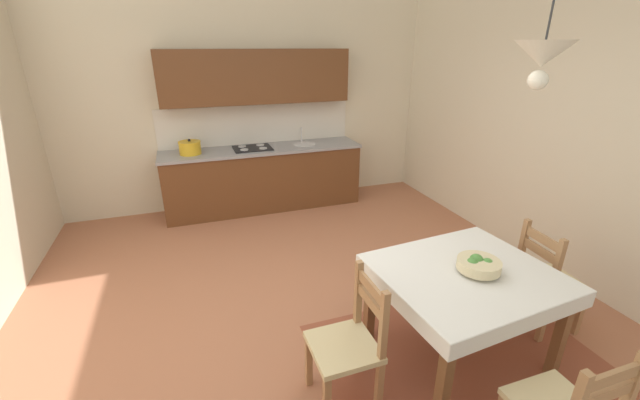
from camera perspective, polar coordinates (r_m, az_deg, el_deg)
ground_plane at (r=3.68m, az=-0.67°, el=-16.84°), size 5.81×6.41×0.10m
wall_back at (r=5.76m, az=-10.85°, el=20.09°), size 5.81×0.12×4.22m
wall_right at (r=4.50m, az=34.99°, el=16.32°), size 0.12×6.41×4.22m
area_rug at (r=3.38m, az=20.09°, el=-21.48°), size 2.10×1.60×0.01m
kitchen_cabinetry at (r=5.63m, az=-8.58°, el=7.25°), size 2.79×0.63×2.20m
dining_table at (r=3.06m, az=20.45°, el=-11.80°), size 1.30×1.15×0.75m
dining_chair_window_side at (r=3.77m, az=30.31°, el=-10.14°), size 0.45×0.45×0.93m
dining_chair_tv_side at (r=2.70m, az=4.32°, el=-20.32°), size 0.42×0.42×0.93m
fruit_bowl at (r=2.99m, az=22.24°, el=-8.77°), size 0.30×0.30×0.12m
pendant_lamp at (r=2.59m, az=29.89°, el=17.91°), size 0.32×0.32×0.81m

